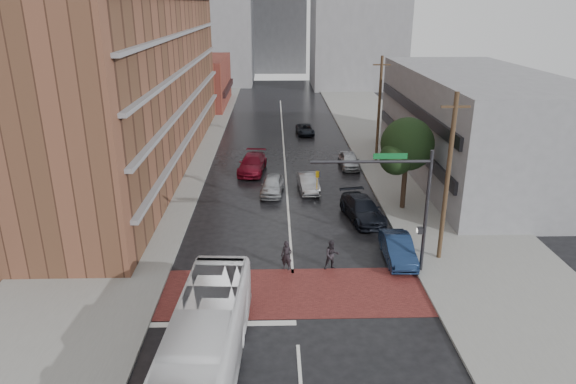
{
  "coord_description": "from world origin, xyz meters",
  "views": [
    {
      "loc": [
        -0.96,
        -23.2,
        14.43
      ],
      "look_at": [
        -0.16,
        6.42,
        3.5
      ],
      "focal_mm": 32.0,
      "sensor_mm": 36.0,
      "label": 1
    }
  ],
  "objects_px": {
    "pedestrian_b": "(332,255)",
    "car_travel_c": "(252,164)",
    "car_travel_b": "(308,183)",
    "car_parked_mid": "(362,209)",
    "car_parked_near": "(398,249)",
    "car_travel_a": "(272,185)",
    "suv_travel": "(305,129)",
    "transit_bus": "(204,347)",
    "pedestrian_a": "(287,256)",
    "car_parked_far": "(349,160)"
  },
  "relations": [
    {
      "from": "car_travel_a",
      "to": "car_travel_c",
      "type": "height_order",
      "value": "car_travel_c"
    },
    {
      "from": "car_travel_c",
      "to": "car_travel_a",
      "type": "bearing_deg",
      "value": -66.06
    },
    {
      "from": "car_travel_b",
      "to": "car_travel_c",
      "type": "distance_m",
      "value": 7.01
    },
    {
      "from": "transit_bus",
      "to": "car_parked_far",
      "type": "distance_m",
      "value": 30.18
    },
    {
      "from": "pedestrian_a",
      "to": "car_travel_c",
      "type": "bearing_deg",
      "value": 117.88
    },
    {
      "from": "suv_travel",
      "to": "car_parked_near",
      "type": "bearing_deg",
      "value": -86.99
    },
    {
      "from": "car_travel_b",
      "to": "car_parked_mid",
      "type": "height_order",
      "value": "car_parked_mid"
    },
    {
      "from": "pedestrian_b",
      "to": "car_travel_c",
      "type": "distance_m",
      "value": 19.04
    },
    {
      "from": "suv_travel",
      "to": "car_parked_far",
      "type": "height_order",
      "value": "car_parked_far"
    },
    {
      "from": "car_travel_b",
      "to": "car_parked_near",
      "type": "distance_m",
      "value": 12.96
    },
    {
      "from": "pedestrian_a",
      "to": "car_travel_b",
      "type": "xyz_separation_m",
      "value": [
        2.09,
        13.14,
        -0.19
      ]
    },
    {
      "from": "pedestrian_a",
      "to": "car_parked_far",
      "type": "distance_m",
      "value": 20.4
    },
    {
      "from": "car_parked_far",
      "to": "pedestrian_b",
      "type": "bearing_deg",
      "value": -102.08
    },
    {
      "from": "car_travel_c",
      "to": "car_parked_far",
      "type": "xyz_separation_m",
      "value": [
        8.95,
        1.1,
        -0.07
      ]
    },
    {
      "from": "transit_bus",
      "to": "car_parked_mid",
      "type": "distance_m",
      "value": 18.69
    },
    {
      "from": "pedestrian_b",
      "to": "car_parked_near",
      "type": "distance_m",
      "value": 4.17
    },
    {
      "from": "transit_bus",
      "to": "car_parked_near",
      "type": "relative_size",
      "value": 2.52
    },
    {
      "from": "transit_bus",
      "to": "pedestrian_b",
      "type": "relative_size",
      "value": 6.36
    },
    {
      "from": "pedestrian_b",
      "to": "car_travel_a",
      "type": "relative_size",
      "value": 0.42
    },
    {
      "from": "pedestrian_a",
      "to": "transit_bus",
      "type": "bearing_deg",
      "value": -91.41
    },
    {
      "from": "pedestrian_b",
      "to": "car_travel_a",
      "type": "height_order",
      "value": "pedestrian_b"
    },
    {
      "from": "suv_travel",
      "to": "pedestrian_a",
      "type": "bearing_deg",
      "value": -98.88
    },
    {
      "from": "car_parked_far",
      "to": "car_travel_c",
      "type": "bearing_deg",
      "value": -174.27
    },
    {
      "from": "transit_bus",
      "to": "car_travel_c",
      "type": "xyz_separation_m",
      "value": [
        0.86,
        27.43,
        -0.79
      ]
    },
    {
      "from": "car_travel_b",
      "to": "car_parked_near",
      "type": "bearing_deg",
      "value": -73.8
    },
    {
      "from": "car_travel_b",
      "to": "car_parked_mid",
      "type": "bearing_deg",
      "value": -64.16
    },
    {
      "from": "car_travel_c",
      "to": "car_parked_far",
      "type": "distance_m",
      "value": 9.02
    },
    {
      "from": "car_travel_b",
      "to": "suv_travel",
      "type": "relative_size",
      "value": 1.02
    },
    {
      "from": "car_travel_a",
      "to": "car_parked_far",
      "type": "height_order",
      "value": "same"
    },
    {
      "from": "transit_bus",
      "to": "car_parked_far",
      "type": "bearing_deg",
      "value": 74.2
    },
    {
      "from": "suv_travel",
      "to": "car_parked_mid",
      "type": "height_order",
      "value": "car_parked_mid"
    },
    {
      "from": "car_parked_far",
      "to": "car_travel_a",
      "type": "bearing_deg",
      "value": -137.54
    },
    {
      "from": "suv_travel",
      "to": "car_travel_a",
      "type": "bearing_deg",
      "value": -104.49
    },
    {
      "from": "pedestrian_a",
      "to": "car_travel_a",
      "type": "height_order",
      "value": "pedestrian_a"
    },
    {
      "from": "car_travel_b",
      "to": "suv_travel",
      "type": "distance_m",
      "value": 19.31
    },
    {
      "from": "car_parked_near",
      "to": "car_travel_b",
      "type": "bearing_deg",
      "value": 111.35
    },
    {
      "from": "car_travel_b",
      "to": "car_parked_near",
      "type": "xyz_separation_m",
      "value": [
        4.55,
        -12.14,
        0.04
      ]
    },
    {
      "from": "car_travel_a",
      "to": "pedestrian_a",
      "type": "bearing_deg",
      "value": -80.26
    },
    {
      "from": "suv_travel",
      "to": "car_parked_far",
      "type": "relative_size",
      "value": 0.98
    },
    {
      "from": "car_travel_b",
      "to": "car_parked_far",
      "type": "height_order",
      "value": "car_parked_far"
    },
    {
      "from": "transit_bus",
      "to": "car_travel_c",
      "type": "relative_size",
      "value": 2.1
    },
    {
      "from": "car_parked_near",
      "to": "car_parked_mid",
      "type": "relative_size",
      "value": 0.84
    },
    {
      "from": "car_travel_a",
      "to": "suv_travel",
      "type": "bearing_deg",
      "value": 85.1
    },
    {
      "from": "pedestrian_b",
      "to": "suv_travel",
      "type": "bearing_deg",
      "value": 80.84
    },
    {
      "from": "pedestrian_a",
      "to": "car_travel_c",
      "type": "relative_size",
      "value": 0.33
    },
    {
      "from": "pedestrian_a",
      "to": "car_parked_mid",
      "type": "relative_size",
      "value": 0.33
    },
    {
      "from": "car_parked_mid",
      "to": "suv_travel",
      "type": "bearing_deg",
      "value": 85.63
    },
    {
      "from": "car_travel_b",
      "to": "pedestrian_a",
      "type": "bearing_deg",
      "value": -103.38
    },
    {
      "from": "car_travel_c",
      "to": "transit_bus",
      "type": "bearing_deg",
      "value": -85.4
    },
    {
      "from": "car_travel_a",
      "to": "transit_bus",
      "type": "bearing_deg",
      "value": -91.1
    }
  ]
}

